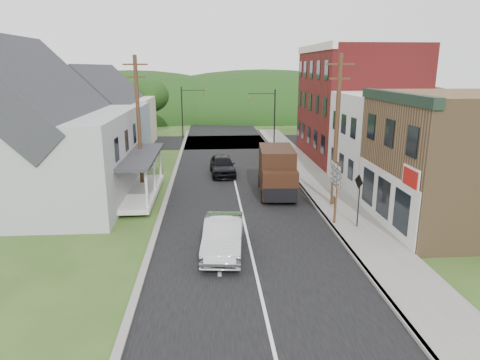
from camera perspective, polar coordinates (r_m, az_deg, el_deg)
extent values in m
plane|color=#2D4719|center=(22.51, 0.79, -6.65)|extent=(120.00, 120.00, 0.00)
cube|color=black|center=(32.00, -0.73, -0.08)|extent=(9.00, 90.00, 0.02)
cube|color=black|center=(48.60, -1.93, 5.09)|extent=(60.00, 9.00, 0.02)
cube|color=slate|center=(30.97, 10.45, -0.69)|extent=(2.80, 55.00, 0.15)
cube|color=slate|center=(30.67, 8.01, -0.75)|extent=(0.20, 55.00, 0.15)
cube|color=slate|center=(30.14, -9.37, -1.11)|extent=(0.30, 55.00, 0.12)
cube|color=brown|center=(25.09, 27.50, 2.25)|extent=(8.00, 8.00, 7.00)
cube|color=silver|center=(31.64, 20.50, 4.83)|extent=(8.00, 7.00, 6.50)
cube|color=maroon|center=(40.20, 15.16, 9.73)|extent=(8.00, 12.00, 10.00)
cube|color=#ADB1B2|center=(29.25, -24.45, 2.68)|extent=(10.00, 12.00, 5.50)
cube|color=#7F93AE|center=(39.38, -17.66, 5.78)|extent=(7.00, 8.00, 5.00)
cube|color=beige|center=(48.20, -15.82, 7.46)|extent=(7.00, 8.00, 5.00)
cylinder|color=#472D19|center=(25.74, 12.74, 6.12)|extent=(0.26, 0.26, 9.00)
cube|color=#472D19|center=(25.46, 13.25, 14.82)|extent=(1.60, 0.10, 0.10)
cube|color=#472D19|center=(25.47, 13.14, 13.02)|extent=(1.20, 0.10, 0.10)
cylinder|color=#472D19|center=(29.48, -13.34, 7.16)|extent=(0.26, 0.26, 9.00)
cube|color=#472D19|center=(29.24, -13.81, 14.75)|extent=(1.60, 0.10, 0.10)
cube|color=#472D19|center=(29.25, -13.71, 13.18)|extent=(1.20, 0.10, 0.10)
cylinder|color=black|center=(45.19, 4.63, 8.15)|extent=(0.14, 0.14, 6.00)
cylinder|color=black|center=(44.77, 2.89, 11.46)|extent=(2.80, 0.10, 0.10)
imported|color=olive|center=(44.69, 1.32, 10.57)|extent=(0.16, 0.20, 1.00)
cylinder|color=black|center=(51.73, -7.72, 8.91)|extent=(0.14, 0.14, 6.00)
cylinder|color=black|center=(51.46, -6.24, 11.83)|extent=(2.80, 0.10, 0.10)
imported|color=olive|center=(51.47, -4.86, 11.09)|extent=(0.16, 0.20, 1.00)
cylinder|color=#382616|center=(36.75, -28.51, 3.20)|extent=(0.36, 0.36, 3.92)
ellipsoid|color=black|center=(36.36, -29.08, 7.73)|extent=(4.80, 4.80, 4.08)
cylinder|color=#382616|center=(44.72, -26.83, 5.73)|extent=(0.36, 0.36, 4.76)
ellipsoid|color=black|center=(44.39, -27.37, 10.28)|extent=(5.80, 5.80, 4.93)
cylinder|color=#382616|center=(53.72, -11.89, 7.83)|extent=(0.36, 0.36, 3.92)
ellipsoid|color=black|center=(53.45, -12.06, 10.96)|extent=(4.80, 4.80, 4.08)
ellipsoid|color=black|center=(76.33, -2.76, 8.65)|extent=(90.00, 30.00, 16.00)
imported|color=#BCBDC2|center=(19.61, -2.25, -7.48)|extent=(2.13, 5.00, 1.61)
imported|color=black|center=(33.52, -2.36, 1.97)|extent=(2.08, 4.65, 1.55)
cube|color=black|center=(28.87, 4.87, 1.62)|extent=(2.47, 4.32, 2.75)
cube|color=black|center=(26.60, 5.30, -0.60)|extent=(2.28, 1.67, 1.80)
cube|color=black|center=(26.60, 5.30, 1.09)|extent=(2.07, 1.27, 0.05)
cube|color=black|center=(25.96, 5.44, -2.09)|extent=(2.09, 0.29, 0.85)
cylinder|color=black|center=(26.83, 3.12, -2.11)|extent=(0.32, 0.87, 0.85)
cylinder|color=black|center=(27.02, 7.35, -2.10)|extent=(0.32, 0.87, 0.85)
cylinder|color=black|center=(30.48, 2.73, -0.03)|extent=(0.32, 0.87, 0.85)
cylinder|color=black|center=(30.64, 6.46, -0.02)|extent=(0.32, 0.87, 0.85)
cube|color=#472D19|center=(23.10, 12.69, -1.68)|extent=(0.11, 0.11, 3.34)
cube|color=black|center=(22.82, 12.70, 0.84)|extent=(0.09, 1.91, 0.08)
cube|color=silver|center=(22.08, 13.11, 1.50)|extent=(0.03, 0.52, 0.21)
cube|color=silver|center=(22.19, 13.05, 0.43)|extent=(0.03, 0.57, 0.52)
cube|color=silver|center=(22.29, 12.98, -0.64)|extent=(0.03, 0.52, 0.27)
cube|color=silver|center=(22.71, 12.67, 1.89)|extent=(0.03, 0.52, 0.21)
cube|color=silver|center=(22.81, 12.60, 0.84)|extent=(0.03, 0.57, 0.52)
cube|color=silver|center=(22.91, 12.54, -0.20)|extent=(0.03, 0.52, 0.27)
cube|color=silver|center=(23.34, 12.24, 2.26)|extent=(0.03, 0.52, 0.21)
cube|color=silver|center=(23.43, 12.19, 1.24)|extent=(0.03, 0.57, 0.52)
cube|color=silver|center=(23.54, 12.13, 0.22)|extent=(0.03, 0.52, 0.27)
cube|color=silver|center=(23.05, 12.47, -1.46)|extent=(0.03, 0.43, 0.52)
cylinder|color=black|center=(22.93, 15.54, -2.87)|extent=(0.08, 0.08, 2.66)
cube|color=black|center=(22.61, 15.56, -0.20)|extent=(0.16, 0.77, 0.78)
cube|color=yellow|center=(22.61, 15.60, -0.20)|extent=(0.16, 0.70, 0.71)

